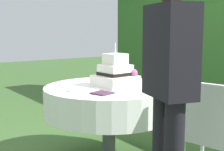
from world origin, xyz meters
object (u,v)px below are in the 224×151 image
object	(u,v)px
wedding_cake	(116,74)
serving_plate_far	(65,84)
serving_plate_near	(155,83)
napkin_stack	(102,93)
serving_plate_left	(74,91)
garden_chair	(210,129)
serving_plate_right	(69,87)
standing_person	(169,84)
cake_table	(109,101)

from	to	relation	value
wedding_cake	serving_plate_far	xyz separation A→B (m)	(-0.36, -0.33, -0.10)
serving_plate_near	napkin_stack	distance (m)	0.71
serving_plate_left	napkin_stack	size ratio (longest dim) A/B	0.89
wedding_cake	garden_chair	xyz separation A→B (m)	(0.92, 0.16, -0.31)
wedding_cake	serving_plate_left	size ratio (longest dim) A/B	3.05
serving_plate_right	garden_chair	world-z (taller)	garden_chair
serving_plate_right	garden_chair	bearing A→B (deg)	25.45
serving_plate_far	serving_plate_near	bearing A→B (deg)	57.60
napkin_stack	serving_plate_right	bearing A→B (deg)	-169.34
serving_plate_right	standing_person	size ratio (longest dim) A/B	0.08
serving_plate_left	garden_chair	xyz separation A→B (m)	(0.94, 0.58, -0.20)
serving_plate_near	cake_table	bearing A→B (deg)	-106.14
serving_plate_near	garden_chair	bearing A→B (deg)	-16.48
serving_plate_left	cake_table	bearing A→B (deg)	92.44
serving_plate_left	garden_chair	size ratio (longest dim) A/B	0.15
cake_table	napkin_stack	distance (m)	0.37
wedding_cake	napkin_stack	xyz separation A→B (m)	(0.21, -0.30, -0.10)
garden_chair	serving_plate_left	bearing A→B (deg)	-148.22
serving_plate_right	napkin_stack	distance (m)	0.41
serving_plate_far	serving_plate_left	distance (m)	0.36
napkin_stack	standing_person	distance (m)	0.78
serving_plate_left	garden_chair	distance (m)	1.12
cake_table	wedding_cake	world-z (taller)	wedding_cake
serving_plate_left	standing_person	bearing A→B (deg)	5.40
cake_table	garden_chair	xyz separation A→B (m)	(0.95, 0.21, -0.07)
wedding_cake	serving_plate_near	xyz separation A→B (m)	(0.10, 0.40, -0.10)
wedding_cake	garden_chair	size ratio (longest dim) A/B	0.45
serving_plate_near	napkin_stack	world-z (taller)	same
standing_person	serving_plate_left	bearing A→B (deg)	-174.60
serving_plate_near	standing_person	xyz separation A→B (m)	(0.87, -0.73, 0.18)
wedding_cake	serving_plate_near	world-z (taller)	wedding_cake
wedding_cake	cake_table	bearing A→B (deg)	-121.21
napkin_stack	serving_plate_far	bearing A→B (deg)	-176.76
serving_plate_far	garden_chair	world-z (taller)	garden_chair
cake_table	serving_plate_right	distance (m)	0.38
serving_plate_right	garden_chair	xyz separation A→B (m)	(1.11, 0.53, -0.20)
wedding_cake	standing_person	xyz separation A→B (m)	(0.97, -0.33, 0.08)
serving_plate_near	wedding_cake	bearing A→B (deg)	-103.88
serving_plate_far	napkin_stack	bearing A→B (deg)	3.24
serving_plate_right	wedding_cake	bearing A→B (deg)	62.43
serving_plate_far	serving_plate_left	size ratio (longest dim) A/B	0.94
serving_plate_right	standing_person	bearing A→B (deg)	2.13
wedding_cake	garden_chair	world-z (taller)	wedding_cake
cake_table	standing_person	size ratio (longest dim) A/B	0.74
serving_plate_far	serving_plate_left	world-z (taller)	same
cake_table	wedding_cake	size ratio (longest dim) A/B	2.98
wedding_cake	napkin_stack	world-z (taller)	wedding_cake
wedding_cake	serving_plate_right	xyz separation A→B (m)	(-0.19, -0.37, -0.10)
garden_chair	serving_plate_near	bearing A→B (deg)	163.52
wedding_cake	serving_plate_right	distance (m)	0.43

